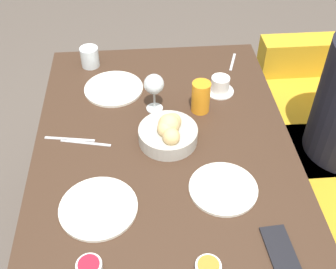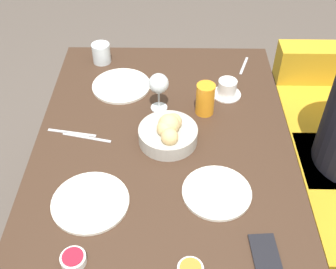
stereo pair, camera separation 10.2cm
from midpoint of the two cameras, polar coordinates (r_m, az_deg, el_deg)
The scene contains 15 objects.
ground_plane at distance 2.07m, azimuth 1.02°, elevation -15.23°, with size 10.00×10.00×0.00m, color #564C44.
dining_table at distance 1.58m, azimuth 1.30°, elevation -3.20°, with size 1.22×0.91×0.72m.
bread_basket at distance 1.47m, azimuth 2.05°, elevation 0.21°, with size 0.21×0.21×0.12m.
plate_near_left at distance 1.75m, azimuth -4.67°, elevation 6.57°, with size 0.24×0.24×0.01m.
plate_near_right at distance 1.32m, azimuth -8.29°, elevation -9.12°, with size 0.24×0.24×0.01m.
plate_far_center at distance 1.35m, azimuth 8.80°, elevation -7.81°, with size 0.22×0.22×0.01m.
juice_glass at distance 1.59m, azimuth 6.91°, elevation 4.74°, with size 0.07×0.07×0.13m.
water_tumbler at distance 1.89m, azimuth -7.47°, elevation 10.83°, with size 0.08×0.08×0.09m.
wine_glass at distance 1.57m, azimuth 0.60°, elevation 6.71°, with size 0.08×0.08×0.16m.
coffee_cup at distance 1.71m, azimuth 9.73°, elevation 6.09°, with size 0.12×0.12×0.07m.
jam_bowl_berry at distance 1.21m, azimuth -10.26°, elevation -16.36°, with size 0.07×0.07×0.03m.
fork_silver at distance 1.56m, azimuth -11.07°, elevation 0.17°, with size 0.04×0.18×0.00m.
knife_silver at distance 1.53m, azimuth -9.07°, elevation -0.46°, with size 0.05×0.18×0.00m.
spoon_coffee at distance 1.91m, azimuth 11.78°, elevation 9.08°, with size 0.13×0.05×0.00m.
cell_phone at distance 1.24m, azimuth 15.56°, elevation -15.88°, with size 0.15×0.08×0.01m.
Camera 2 is at (1.09, 0.03, 1.76)m, focal length 45.00 mm.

